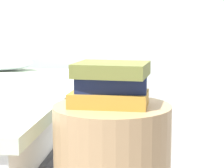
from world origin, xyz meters
The scene contains 3 objects.
book_ochre centered at (-0.01, -0.01, 0.56)m, with size 0.28×0.18×0.05m, color #B7842D.
book_navy centered at (0.00, 0.00, 0.62)m, with size 0.25×0.16×0.06m, color #19234C.
book_olive centered at (0.00, -0.01, 0.67)m, with size 0.26×0.21×0.05m, color olive.
Camera 1 is at (0.20, -1.42, 0.84)m, focal length 63.42 mm.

